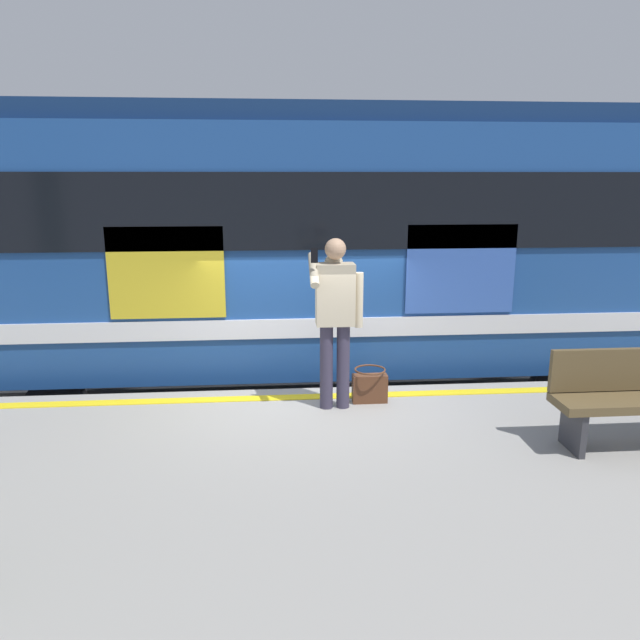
{
  "coord_description": "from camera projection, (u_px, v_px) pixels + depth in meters",
  "views": [
    {
      "loc": [
        0.4,
        6.72,
        3.47
      ],
      "look_at": [
        -0.13,
        0.3,
        1.92
      ],
      "focal_mm": 33.75,
      "sensor_mm": 36.0,
      "label": 1
    }
  ],
  "objects": [
    {
      "name": "safety_line",
      "position": [
        308.0,
        397.0,
        6.83
      ],
      "size": [
        15.49,
        0.16,
        0.01
      ],
      "primitive_type": "cube",
      "color": "yellow",
      "rests_on": "platform"
    },
    {
      "name": "track_rail_far",
      "position": [
        297.0,
        389.0,
        9.83
      ],
      "size": [
        20.55,
        0.08,
        0.16
      ],
      "primitive_type": "cube",
      "color": "slate",
      "rests_on": "ground"
    },
    {
      "name": "passenger",
      "position": [
        335.0,
        309.0,
        6.29
      ],
      "size": [
        0.57,
        0.55,
        1.83
      ],
      "color": "#383347",
      "rests_on": "platform"
    },
    {
      "name": "track_rail_near",
      "position": [
        302.0,
        424.0,
        8.44
      ],
      "size": [
        20.55,
        0.08,
        0.16
      ],
      "primitive_type": "cube",
      "color": "slate",
      "rests_on": "ground"
    },
    {
      "name": "handbag",
      "position": [
        370.0,
        386.0,
        6.64
      ],
      "size": [
        0.38,
        0.35,
        0.39
      ],
      "color": "#59331E",
      "rests_on": "platform"
    },
    {
      "name": "train_carriage",
      "position": [
        309.0,
        237.0,
        8.55
      ],
      "size": [
        10.11,
        2.93,
        4.16
      ],
      "color": "#1E478C",
      "rests_on": "ground"
    },
    {
      "name": "ground_plane",
      "position": [
        307.0,
        467.0,
        7.36
      ],
      "size": [
        23.71,
        23.71,
        0.0
      ],
      "primitive_type": "plane",
      "color": "#4C4742"
    },
    {
      "name": "platform",
      "position": [
        324.0,
        540.0,
        5.01
      ],
      "size": [
        15.81,
        4.59,
        1.02
      ],
      "primitive_type": "cube",
      "color": "gray",
      "rests_on": "ground"
    }
  ]
}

